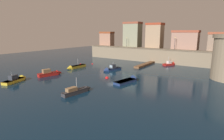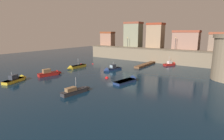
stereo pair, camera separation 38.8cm
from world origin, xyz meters
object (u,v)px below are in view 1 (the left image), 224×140
(quay_lamp_0, at_px, (127,41))
(moored_boat_0, at_px, (75,67))
(mooring_buoy_2, at_px, (92,64))
(moored_boat_1, at_px, (17,79))
(moored_boat_4, at_px, (110,69))
(moored_boat_2, at_px, (78,91))
(moored_boat_5, at_px, (51,73))
(mooring_buoy_0, at_px, (107,78))
(moored_boat_3, at_px, (129,80))
(mooring_buoy_1, at_px, (81,64))
(moored_boat_6, at_px, (170,64))
(quay_lamp_1, at_px, (175,41))

(quay_lamp_0, height_order, moored_boat_0, quay_lamp_0)
(mooring_buoy_2, bearing_deg, moored_boat_1, -89.19)
(moored_boat_4, height_order, mooring_buoy_2, moored_boat_4)
(moored_boat_2, distance_m, moored_boat_5, 15.52)
(moored_boat_4, relative_size, mooring_buoy_0, 8.14)
(mooring_buoy_0, bearing_deg, moored_boat_0, 164.14)
(moored_boat_5, height_order, mooring_buoy_2, moored_boat_5)
(moored_boat_3, relative_size, moored_boat_4, 1.06)
(mooring_buoy_0, bearing_deg, mooring_buoy_1, 151.23)
(moored_boat_0, xyz_separation_m, mooring_buoy_0, (14.23, -4.04, -0.40))
(moored_boat_2, xyz_separation_m, mooring_buoy_1, (-19.13, 20.48, -0.46))
(moored_boat_3, relative_size, moored_boat_5, 1.14)
(moored_boat_2, relative_size, moored_boat_6, 1.27)
(quay_lamp_0, distance_m, moored_boat_6, 18.66)
(quay_lamp_1, xyz_separation_m, moored_boat_3, (-1.52, -26.63, -6.98))
(moored_boat_4, bearing_deg, moored_boat_3, 65.07)
(mooring_buoy_1, bearing_deg, moored_boat_2, -46.94)
(mooring_buoy_0, relative_size, mooring_buoy_1, 1.30)
(moored_boat_0, relative_size, moored_boat_6, 1.43)
(moored_boat_0, xyz_separation_m, mooring_buoy_1, (-3.09, 5.47, -0.40))
(moored_boat_1, bearing_deg, moored_boat_5, -30.59)
(moored_boat_4, bearing_deg, moored_boat_1, -16.01)
(moored_boat_1, bearing_deg, mooring_buoy_0, -66.63)
(moored_boat_0, height_order, moored_boat_4, moored_boat_0)
(quay_lamp_1, bearing_deg, mooring_buoy_0, -104.57)
(quay_lamp_1, relative_size, moored_boat_6, 0.81)
(moored_boat_4, bearing_deg, moored_boat_2, 28.59)
(quay_lamp_0, xyz_separation_m, moored_boat_3, (16.03, -26.63, -6.75))
(moored_boat_0, xyz_separation_m, moored_boat_2, (16.04, -15.01, 0.06))
(mooring_buoy_0, xyz_separation_m, mooring_buoy_1, (-17.32, 9.51, 0.00))
(moored_boat_6, height_order, mooring_buoy_1, moored_boat_6)
(moored_boat_0, height_order, moored_boat_5, moored_boat_0)
(moored_boat_2, height_order, moored_boat_6, moored_boat_6)
(moored_boat_0, xyz_separation_m, moored_boat_3, (19.76, -3.56, -0.12))
(moored_boat_0, bearing_deg, mooring_buoy_1, -148.81)
(moored_boat_1, distance_m, mooring_buoy_2, 24.92)
(moored_boat_0, bearing_deg, moored_boat_5, 10.87)
(quay_lamp_0, height_order, moored_boat_2, quay_lamp_0)
(moored_boat_6, height_order, mooring_buoy_2, moored_boat_6)
(quay_lamp_1, relative_size, mooring_buoy_1, 6.35)
(quay_lamp_0, bearing_deg, moored_boat_0, -99.19)
(mooring_buoy_0, bearing_deg, quay_lamp_0, 111.17)
(quay_lamp_0, distance_m, moored_boat_3, 31.81)
(quay_lamp_1, relative_size, mooring_buoy_2, 7.47)
(moored_boat_0, xyz_separation_m, moored_boat_5, (1.53, -9.50, 0.15))
(moored_boat_1, height_order, moored_boat_3, moored_boat_1)
(moored_boat_5, bearing_deg, quay_lamp_1, -16.99)
(moored_boat_3, relative_size, moored_boat_6, 1.44)
(moored_boat_1, distance_m, mooring_buoy_1, 22.54)
(moored_boat_5, distance_m, mooring_buoy_1, 15.68)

